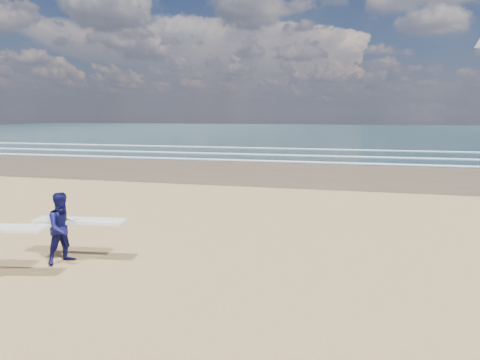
% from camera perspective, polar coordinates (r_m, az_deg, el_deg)
% --- Properties ---
extents(ocean, '(220.00, 100.00, 0.02)m').
position_cam_1_polar(ocean, '(80.84, 23.27, 5.77)').
color(ocean, '#1A333A').
rests_on(ocean, ground).
extents(surfer_far, '(2.25, 1.25, 1.69)m').
position_cam_1_polar(surfer_far, '(10.94, -22.31, -5.83)').
color(surfer_far, '#0B0B3F').
rests_on(surfer_far, ground).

